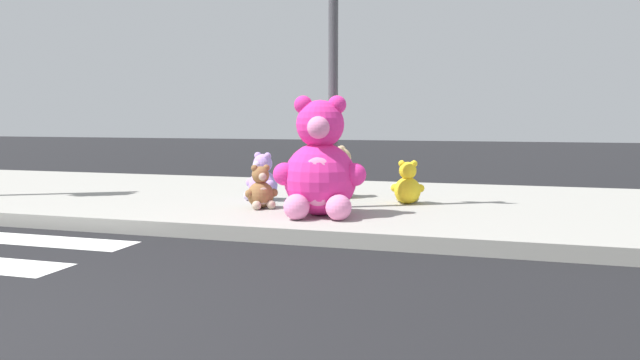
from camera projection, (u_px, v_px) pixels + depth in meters
sidewalk at (276, 201)px, 7.85m from camera, size 28.00×4.40×0.15m
sign_pole at (333, 58)px, 6.62m from camera, size 0.56×0.11×3.20m
plush_pink_large at (320, 168)px, 6.17m from camera, size 0.96×0.88×1.26m
plush_yellow at (408, 186)px, 7.10m from camera, size 0.40×0.36×0.52m
plush_tan at (339, 177)px, 7.68m from camera, size 0.46×0.51×0.67m
plush_teal at (309, 181)px, 7.25m from camera, size 0.45×0.45×0.63m
plush_brown at (261, 191)px, 6.72m from camera, size 0.35×0.36×0.50m
plush_lavender at (262, 181)px, 7.40m from camera, size 0.44×0.43×0.60m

